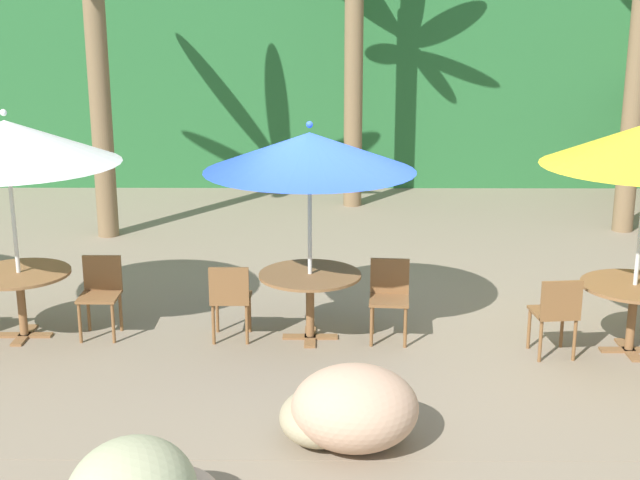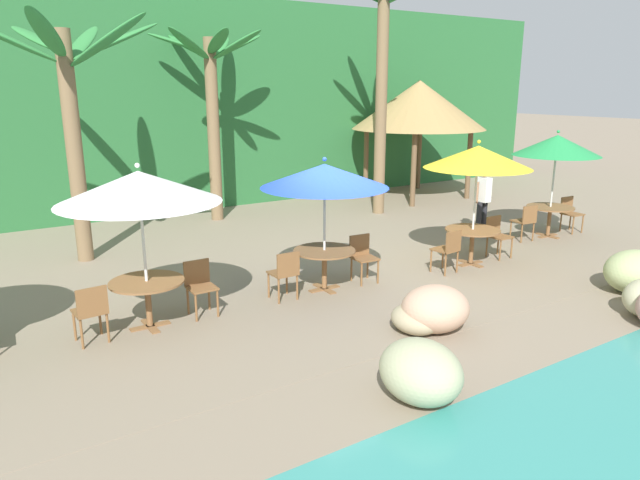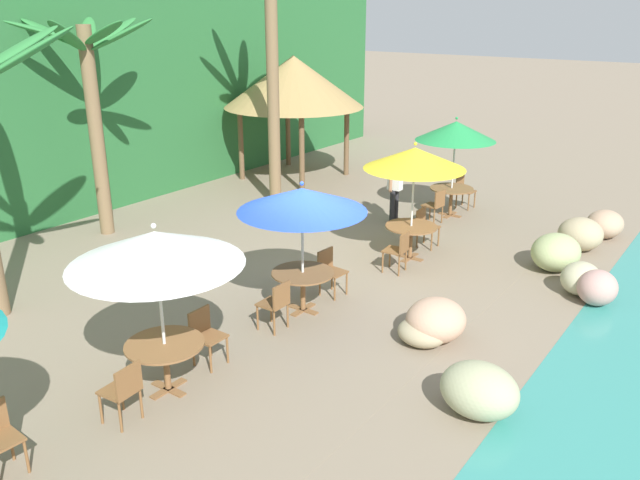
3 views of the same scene
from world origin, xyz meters
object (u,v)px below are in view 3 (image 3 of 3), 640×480
at_px(umbrella_white, 156,248).
at_px(dining_table_white, 165,351).
at_px(dining_table_green, 451,193).
at_px(palapa_hut, 294,82).
at_px(chair_blue_inland, 276,302).
at_px(dining_table_blue, 303,279).
at_px(umbrella_blue, 302,200).
at_px(chair_yellow_seaward, 425,225).
at_px(dining_table_yellow, 411,231).
at_px(palm_tree_second, 90,85).
at_px(chair_green_inland, 436,204).
at_px(palm_tree_third, 272,38).
at_px(chair_white_inland, 124,389).
at_px(chair_white_seaward, 205,332).
at_px(waiter_in_white, 395,184).
at_px(chair_green_seaward, 463,189).
at_px(chair_yellow_inland, 399,249).
at_px(umbrella_green, 456,131).
at_px(chair_blue_seaward, 330,269).
at_px(umbrella_yellow, 415,158).

bearing_deg(umbrella_white, dining_table_white, 180.00).
relative_size(dining_table_green, palapa_hut, 0.26).
bearing_deg(dining_table_white, chair_blue_inland, -3.11).
bearing_deg(dining_table_blue, dining_table_green, 1.97).
height_order(umbrella_blue, chair_yellow_seaward, umbrella_blue).
height_order(dining_table_yellow, palm_tree_second, palm_tree_second).
height_order(umbrella_white, dining_table_yellow, umbrella_white).
relative_size(chair_yellow_seaward, chair_green_inland, 1.00).
distance_m(umbrella_blue, palapa_hut, 9.62).
bearing_deg(palm_tree_third, chair_white_inland, -151.86).
distance_m(umbrella_white, dining_table_yellow, 6.68).
distance_m(dining_table_white, palm_tree_third, 9.96).
relative_size(chair_white_seaward, waiter_in_white, 0.51).
bearing_deg(chair_white_seaward, chair_green_seaward, 0.90).
bearing_deg(dining_table_green, waiter_in_white, 146.40).
bearing_deg(dining_table_green, palapa_hut, 81.41).
distance_m(umbrella_blue, chair_yellow_inland, 3.00).
relative_size(chair_white_seaward, dining_table_green, 0.79).
xyz_separation_m(palm_tree_third, palapa_hut, (2.62, 1.35, -1.40)).
height_order(chair_yellow_inland, umbrella_green, umbrella_green).
bearing_deg(chair_yellow_inland, chair_green_seaward, 9.16).
distance_m(chair_blue_seaward, dining_table_green, 5.79).
bearing_deg(umbrella_blue, dining_table_white, 179.46).
bearing_deg(chair_white_inland, dining_table_yellow, -1.78).
relative_size(dining_table_green, chair_green_seaward, 1.26).
height_order(chair_green_inland, waiter_in_white, waiter_in_white).
bearing_deg(umbrella_white, dining_table_blue, -0.54).
distance_m(chair_blue_seaward, waiter_in_white, 4.58).
relative_size(chair_white_inland, umbrella_blue, 0.37).
bearing_deg(chair_blue_inland, chair_green_inland, 2.93).
height_order(palm_tree_second, waiter_in_white, palm_tree_second).
relative_size(dining_table_white, palapa_hut, 0.26).
bearing_deg(dining_table_blue, umbrella_blue, 7.13).
distance_m(umbrella_blue, waiter_in_white, 5.50).
bearing_deg(chair_white_seaward, palm_tree_second, 64.79).
relative_size(chair_green_seaward, waiter_in_white, 0.51).
bearing_deg(dining_table_blue, chair_yellow_inland, -11.90).
relative_size(chair_blue_inland, palm_tree_second, 0.18).
bearing_deg(chair_blue_inland, dining_table_blue, 6.35).
distance_m(dining_table_blue, chair_blue_seaward, 0.86).
bearing_deg(umbrella_yellow, chair_yellow_seaward, 6.48).
distance_m(dining_table_blue, palm_tree_second, 6.97).
height_order(dining_table_white, chair_yellow_seaward, chair_yellow_seaward).
xyz_separation_m(chair_blue_inland, umbrella_yellow, (4.20, -0.26, 1.68)).
height_order(chair_white_seaward, chair_blue_seaward, same).
bearing_deg(palapa_hut, chair_white_seaward, -149.16).
height_order(umbrella_yellow, chair_green_seaward, umbrella_yellow).
xyz_separation_m(umbrella_yellow, waiter_in_white, (1.92, 1.49, -1.20)).
distance_m(dining_table_blue, palm_tree_third, 7.68).
bearing_deg(chair_white_seaward, umbrella_blue, -2.94).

